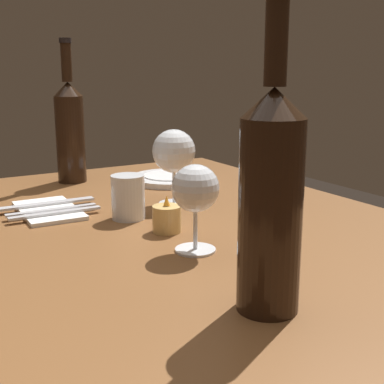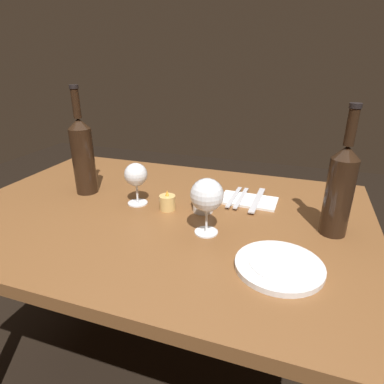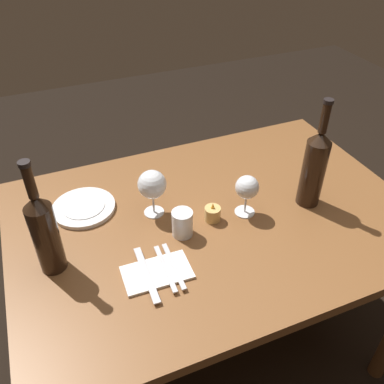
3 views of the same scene
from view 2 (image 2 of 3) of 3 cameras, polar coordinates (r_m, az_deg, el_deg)
name	(u,v)px [view 2 (image 2 of 3)]	position (r m, az deg, el deg)	size (l,w,h in m)	color
ground_plane	(168,372)	(1.53, -4.25, -29.00)	(6.00, 6.00, 0.00)	black
dining_table	(162,235)	(1.10, -5.23, -7.48)	(1.30, 0.90, 0.74)	brown
wine_glass_left	(207,196)	(0.88, 2.63, -0.68)	(0.09, 0.09, 0.16)	white
wine_glass_right	(136,176)	(1.08, -9.81, 2.84)	(0.08, 0.08, 0.14)	white
wine_bottle	(83,154)	(1.21, -18.60, 6.29)	(0.08, 0.08, 0.38)	black
wine_bottle_second	(340,188)	(0.95, 24.51, 0.59)	(0.07, 0.07, 0.36)	black
water_tumbler	(203,200)	(1.03, 1.96, -1.45)	(0.07, 0.07, 0.09)	white
votive_candle	(167,203)	(1.05, -4.33, -1.91)	(0.05, 0.05, 0.07)	#DBB266
dinner_plate	(279,266)	(0.81, 15.02, -12.39)	(0.21, 0.21, 0.02)	white
folded_napkin	(248,200)	(1.13, 9.84, -1.46)	(0.19, 0.12, 0.01)	white
fork_inner	(241,198)	(1.13, 8.62, -1.00)	(0.02, 0.18, 0.00)	silver
fork_outer	(234,197)	(1.14, 7.39, -0.83)	(0.02, 0.18, 0.00)	silver
table_knife	(257,200)	(1.12, 11.37, -1.36)	(0.03, 0.21, 0.00)	silver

